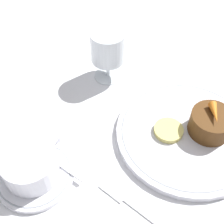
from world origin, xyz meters
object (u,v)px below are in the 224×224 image
Objects in this scene: coffee_cup at (30,165)px; fork at (133,205)px; dinner_plate at (187,134)px; wine_glass at (108,49)px; dessert_cake at (211,123)px.

fork is at bearing -70.38° from coffee_cup.
wine_glass is at bearing 79.45° from dinner_plate.
dessert_cake is at bearing -47.20° from dinner_plate.
coffee_cup is at bearing 144.61° from dinner_plate.
fork is (-0.23, -0.23, -0.08)m from wine_glass.
wine_glass is 0.26m from dessert_cake.
dessert_cake is (0.03, -0.03, 0.03)m from dinner_plate.
dinner_plate is 0.30m from coffee_cup.
dessert_cake is (0.27, -0.20, -0.00)m from coffee_cup.
wine_glass is 0.33m from fork.
wine_glass is at bearing 10.95° from coffee_cup.
wine_glass is 1.47× the size of dessert_cake.
dinner_plate reaches higher than fork.
dessert_cake is at bearing -8.12° from fork.
coffee_cup is 0.29m from wine_glass.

